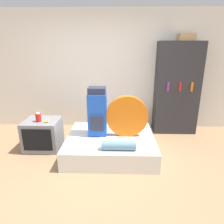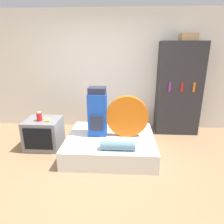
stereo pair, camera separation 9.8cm
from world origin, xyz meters
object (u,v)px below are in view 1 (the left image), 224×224
object	(u,v)px
tent_bag	(127,116)
cardboard_box	(186,37)
television	(43,134)
bookshelf	(177,89)
sleeping_roll	(119,146)
backpack	(97,112)
canister	(38,117)

from	to	relation	value
tent_bag	cardboard_box	bearing A→B (deg)	39.94
tent_bag	television	world-z (taller)	tent_bag
bookshelf	cardboard_box	size ratio (longest dim) A/B	6.17
bookshelf	television	bearing A→B (deg)	-161.37
television	cardboard_box	distance (m)	3.35
bookshelf	sleeping_roll	bearing A→B (deg)	-129.44
backpack	tent_bag	bearing A→B (deg)	-5.20
backpack	cardboard_box	world-z (taller)	cardboard_box
tent_bag	bookshelf	bearing A→B (deg)	41.90
canister	bookshelf	world-z (taller)	bookshelf
backpack	sleeping_roll	distance (m)	0.77
sleeping_roll	cardboard_box	distance (m)	2.58
backpack	sleeping_roll	world-z (taller)	backpack
bookshelf	cardboard_box	world-z (taller)	cardboard_box
backpack	bookshelf	size ratio (longest dim) A/B	0.44
cardboard_box	bookshelf	bearing A→B (deg)	-177.70
tent_bag	television	distance (m)	1.60
canister	cardboard_box	bearing A→B (deg)	19.19
tent_bag	bookshelf	distance (m)	1.50
tent_bag	cardboard_box	size ratio (longest dim) A/B	2.31
sleeping_roll	bookshelf	distance (m)	2.04
sleeping_roll	backpack	bearing A→B (deg)	123.37
canister	backpack	bearing A→B (deg)	0.87
canister	bookshelf	bearing A→B (deg)	19.68
sleeping_roll	cardboard_box	xyz separation A→B (m)	(1.32, 1.51, 1.62)
television	cardboard_box	size ratio (longest dim) A/B	2.01
canister	cardboard_box	world-z (taller)	cardboard_box
canister	cardboard_box	distance (m)	3.22
tent_bag	cardboard_box	world-z (taller)	cardboard_box
backpack	canister	xyz separation A→B (m)	(-1.05, -0.02, -0.10)
tent_bag	cardboard_box	distance (m)	2.03
bookshelf	tent_bag	bearing A→B (deg)	-138.10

